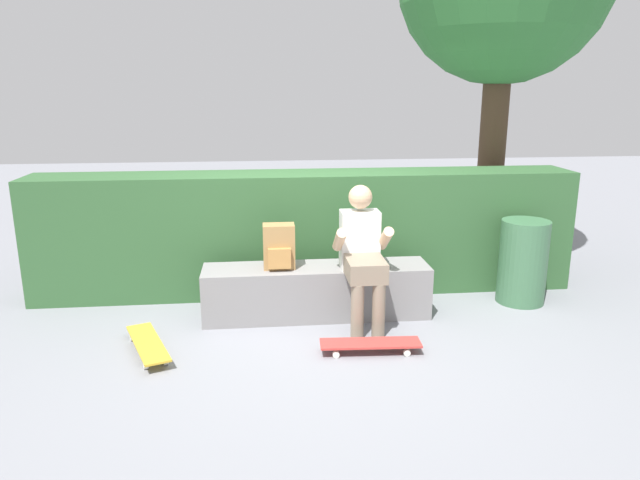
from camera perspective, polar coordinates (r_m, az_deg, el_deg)
name	(u,v)px	position (r m, az deg, el deg)	size (l,w,h in m)	color
ground_plane	(321,332)	(5.09, 0.10, -9.03)	(24.00, 24.00, 0.00)	gray
bench_main	(316,291)	(5.36, -0.35, -5.02)	(2.05, 0.46, 0.48)	gray
person_skater	(362,251)	(5.08, 4.17, -1.10)	(0.49, 0.62, 1.23)	white
skateboard_near_person	(370,344)	(4.72, 4.95, -10.08)	(0.81, 0.24, 0.09)	#BC3833
skateboard_beside_bench	(148,344)	(4.90, -16.49, -9.70)	(0.47, 0.82, 0.09)	gold
backpack_on_bench	(279,247)	(5.20, -4.03, -0.71)	(0.28, 0.23, 0.40)	#A37A47
hedge_row	(307,232)	(5.96, -1.33, 0.77)	(5.43, 0.61, 1.22)	#2F582F
trash_bin	(523,262)	(5.98, 19.23, -2.03)	(0.46, 0.46, 0.82)	#3D6B47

